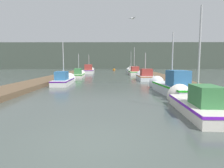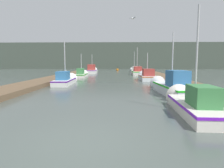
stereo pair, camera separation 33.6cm
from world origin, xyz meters
The scene contains 16 objects.
ground_plane centered at (0.00, 0.00, 0.00)m, with size 200.00×200.00×0.00m.
dock_left centered at (-6.57, 16.00, 0.18)m, with size 2.58×40.00×0.35m.
dock_right centered at (6.57, 16.00, 0.18)m, with size 2.58×40.00×0.35m.
distant_shore_ridge centered at (0.00, 62.22, 3.92)m, with size 120.00×16.00×7.83m.
fishing_boat_0 centered at (4.09, 3.65, 0.37)m, with size 1.64×5.06×4.83m.
fishing_boat_1 centered at (4.39, 8.60, 0.48)m, with size 1.86×6.30×4.38m.
fishing_boat_2 centered at (-4.22, 14.35, 0.38)m, with size 1.58×5.50×4.39m.
fishing_boat_3 centered at (4.24, 18.84, 0.42)m, with size 1.77×4.50×3.69m.
fishing_boat_4 centered at (-4.39, 23.54, 0.36)m, with size 1.59×5.46×3.64m.
fishing_boat_5 centered at (3.98, 28.92, 0.45)m, with size 1.75×5.95×5.02m.
fishing_boat_6 centered at (-4.14, 33.15, 0.53)m, with size 1.96×6.29×4.03m.
fishing_boat_7 centered at (4.19, 37.93, 0.37)m, with size 1.71×4.72×4.70m.
mooring_piling_0 centered at (-5.43, 18.61, 0.56)m, with size 0.28×0.28×1.11m.
mooring_piling_1 centered at (5.46, 38.39, 0.64)m, with size 0.27×0.27×1.26m.
channel_buoy centered at (0.62, 44.58, 0.18)m, with size 0.63×0.63×1.13m.
seagull_lead centered at (1.93, 10.25, 5.30)m, with size 0.47×0.47×0.12m.
Camera 1 is at (0.56, -4.87, 2.12)m, focal length 32.00 mm.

